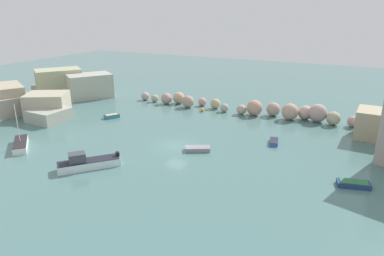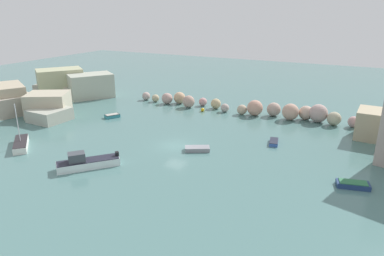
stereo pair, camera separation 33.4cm
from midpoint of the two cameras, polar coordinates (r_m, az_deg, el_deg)
The scene contains 10 objects.
cove_water at distance 44.47m, azimuth -2.80°, elevation -2.88°, with size 160.00×160.00×0.00m, color slate.
cliff_headland_left at distance 69.11m, azimuth -22.50°, elevation 5.24°, with size 20.59×25.46×5.17m.
rock_breakwater at distance 57.91m, azimuth 10.82°, elevation 3.10°, with size 40.67×3.97×2.75m.
channel_buoy at distance 59.09m, azimuth 1.48°, elevation 2.95°, with size 0.61×0.61×0.61m, color gold.
moored_boat_0 at distance 48.60m, azimuth -26.06°, elevation -2.38°, with size 4.95×4.66×5.56m.
moored_boat_1 at distance 37.85m, azimuth 24.35°, elevation -8.22°, with size 3.24×2.01×0.57m.
moored_boat_2 at distance 39.87m, azimuth -16.80°, elevation -5.38°, with size 5.60×6.05×1.86m.
moored_boat_3 at distance 46.24m, azimuth 12.85°, elevation -2.18°, with size 1.52×2.64×0.47m.
moored_boat_4 at distance 57.12m, azimuth -12.97°, elevation 1.89°, with size 2.17×2.55×0.55m.
moored_boat_5 at distance 42.84m, azimuth 0.69°, elevation -3.36°, with size 3.24×2.60×0.50m.
Camera 1 is at (20.19, -36.08, 16.35)m, focal length 33.11 mm.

